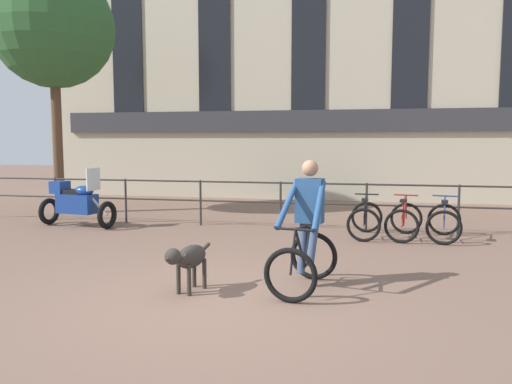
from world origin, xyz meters
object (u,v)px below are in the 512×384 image
object	(u,v)px
parked_bicycle_mid_left	(404,221)
cyclist_with_bike	(306,231)
dog	(188,258)
parked_motorcycle	(76,202)
parked_bicycle_near_lamp	(365,220)
parked_bicycle_mid_right	(444,222)

from	to	relation	value
parked_bicycle_mid_left	cyclist_with_bike	bearing A→B (deg)	76.89
dog	parked_motorcycle	size ratio (longest dim) A/B	0.52
cyclist_with_bike	parked_motorcycle	bearing A→B (deg)	156.22
parked_bicycle_near_lamp	parked_bicycle_mid_right	bearing A→B (deg)	-176.41
parked_motorcycle	parked_bicycle_mid_left	distance (m)	7.20
parked_bicycle_mid_left	parked_bicycle_mid_right	distance (m)	0.76
dog	parked_bicycle_mid_left	bearing A→B (deg)	70.82
dog	parked_bicycle_mid_right	bearing A→B (deg)	64.57
parked_motorcycle	parked_bicycle_near_lamp	xyz separation A→B (m)	(6.44, 0.11, -0.20)
cyclist_with_bike	parked_bicycle_mid_left	xyz separation A→B (m)	(1.55, 3.77, -0.41)
parked_bicycle_mid_left	parked_bicycle_near_lamp	bearing A→B (deg)	9.27
cyclist_with_bike	parked_bicycle_mid_left	bearing A→B (deg)	76.82
parked_motorcycle	parked_bicycle_near_lamp	size ratio (longest dim) A/B	1.60
cyclist_with_bike	parked_motorcycle	world-z (taller)	cyclist_with_bike
parked_bicycle_near_lamp	parked_bicycle_mid_left	size ratio (longest dim) A/B	0.96
dog	parked_bicycle_mid_right	world-z (taller)	parked_bicycle_mid_right
parked_motorcycle	parked_bicycle_near_lamp	world-z (taller)	parked_motorcycle
dog	parked_bicycle_mid_left	distance (m)	5.26
dog	parked_motorcycle	xyz separation A→B (m)	(-4.19, 4.21, 0.11)
cyclist_with_bike	parked_bicycle_near_lamp	bearing A→B (deg)	87.31
dog	parked_bicycle_near_lamp	xyz separation A→B (m)	(2.25, 4.32, -0.10)
parked_motorcycle	parked_bicycle_mid_left	world-z (taller)	parked_motorcycle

